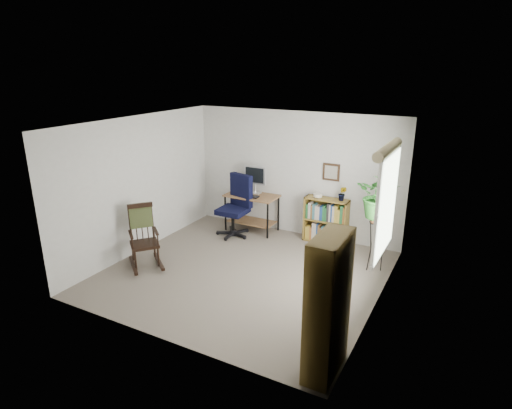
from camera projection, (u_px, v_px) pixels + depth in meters
The scene contains 18 objects.
floor at pixel (244, 273), 6.93m from camera, with size 4.20×4.00×0.00m, color slate.
ceiling at pixel (243, 124), 6.17m from camera, with size 4.20×4.00×0.00m, color silver.
wall_back at pixel (295, 174), 8.23m from camera, with size 4.20×0.00×2.40m, color silver.
wall_front at pixel (157, 250), 4.88m from camera, with size 4.20×0.00×2.40m, color silver.
wall_left at pixel (140, 185), 7.49m from camera, with size 0.00×4.00×2.40m, color silver.
wall_right at pixel (382, 226), 5.61m from camera, with size 0.00×4.00×2.40m, color silver.
window at pixel (386, 205), 5.82m from camera, with size 0.12×1.20×1.50m, color white, non-canonical shape.
desk at pixel (252, 213), 8.59m from camera, with size 1.03×0.57×0.74m, color olive, non-canonical shape.
monitor at pixel (255, 180), 8.50m from camera, with size 0.46×0.16×0.56m, color silver, non-canonical shape.
keyboard at pixel (249, 196), 8.37m from camera, with size 0.40×0.15×0.03m, color black.
office_chair at pixel (233, 206), 8.24m from camera, with size 0.67×0.67×1.22m, color black, non-canonical shape.
rocking_chair at pixel (144, 236), 7.02m from camera, with size 0.55×0.91×1.06m, color black, non-canonical shape.
low_bookshelf at pixel (326, 221), 7.99m from camera, with size 0.82×0.27×0.86m, color olive, non-canonical shape.
tall_bookshelf at pixel (328, 306), 4.49m from camera, with size 0.30×0.70×1.61m, color olive, non-canonical shape.
plant_stand at pixel (375, 242), 6.92m from camera, with size 0.27×0.27×0.96m, color black, non-canonical shape.
spider_plant at pixel (382, 173), 6.56m from camera, with size 1.69×1.88×1.46m, color #276824.
potted_plant_small at pixel (342, 198), 7.72m from camera, with size 0.13×0.24×0.11m, color #276824.
framed_picture at pixel (331, 172), 7.84m from camera, with size 0.32×0.04×0.32m, color black, non-canonical shape.
Camera 1 is at (3.10, -5.40, 3.24)m, focal length 30.00 mm.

